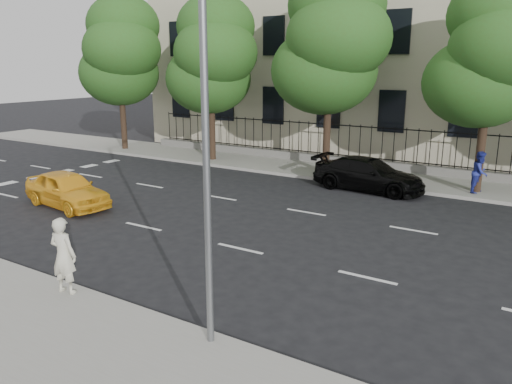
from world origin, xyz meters
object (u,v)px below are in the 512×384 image
street_light (222,80)px  woman_near (63,255)px  black_sedan (368,174)px  yellow_taxi (67,189)px

street_light → woman_near: street_light is taller
black_sedan → yellow_taxi: bearing=137.5°
street_light → woman_near: bearing=-171.5°
street_light → yellow_taxi: street_light is taller
woman_near → yellow_taxi: bearing=-47.9°
black_sedan → woman_near: (-2.50, -13.90, 0.37)m
yellow_taxi → woman_near: size_ratio=2.22×
street_light → yellow_taxi: size_ratio=1.95×
street_light → black_sedan: size_ratio=1.63×
yellow_taxi → street_light: bearing=-105.1°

